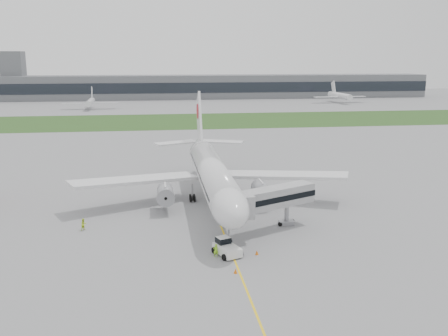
{
  "coord_description": "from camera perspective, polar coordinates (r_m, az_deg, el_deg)",
  "views": [
    {
      "loc": [
        -9.34,
        -77.36,
        24.79
      ],
      "look_at": [
        1.72,
        2.0,
        6.92
      ],
      "focal_mm": 40.0,
      "sensor_mm": 36.0,
      "label": 1
    }
  ],
  "objects": [
    {
      "name": "ground_crew_near",
      "position": [
        63.95,
        -0.94,
        -9.4
      ],
      "size": [
        0.66,
        0.46,
        1.73
      ],
      "primitive_type": "imported",
      "rotation": [
        0.0,
        0.0,
        3.22
      ],
      "color": "#8AD423",
      "rests_on": "ground"
    },
    {
      "name": "apron_markings",
      "position": [
        77.05,
        -0.55,
        -6.19
      ],
      "size": [
        70.0,
        70.0,
        0.04
      ],
      "primitive_type": null,
      "color": "yellow",
      "rests_on": "ground"
    },
    {
      "name": "airliner",
      "position": [
        84.94,
        -1.42,
        -0.44
      ],
      "size": [
        48.13,
        53.95,
        17.88
      ],
      "color": "silver",
      "rests_on": "ground"
    },
    {
      "name": "ground",
      "position": [
        81.77,
        -1.0,
        -5.08
      ],
      "size": [
        600.0,
        600.0,
        0.0
      ],
      "primitive_type": "plane",
      "color": "gray",
      "rests_on": "ground"
    },
    {
      "name": "safety_cone_left",
      "position": [
        59.63,
        1.32,
        -11.67
      ],
      "size": [
        0.45,
        0.45,
        0.62
      ],
      "primitive_type": "cone",
      "color": "#D65E0B",
      "rests_on": "ground"
    },
    {
      "name": "grass_strip",
      "position": [
        199.13,
        -5.21,
        5.38
      ],
      "size": [
        600.0,
        50.0,
        0.02
      ],
      "primitive_type": "cube",
      "color": "#2E4C1C",
      "rests_on": "ground"
    },
    {
      "name": "terminal_building",
      "position": [
        307.89,
        -6.26,
        9.19
      ],
      "size": [
        320.0,
        22.3,
        14.0
      ],
      "color": "slate",
      "rests_on": "ground"
    },
    {
      "name": "ground_crew_far",
      "position": [
        76.06,
        -15.74,
        -6.23
      ],
      "size": [
        1.1,
        1.08,
        1.78
      ],
      "primitive_type": "imported",
      "rotation": [
        0.0,
        0.0,
        0.72
      ],
      "color": "#C2E426",
      "rests_on": "ground"
    },
    {
      "name": "safety_cone_right",
      "position": [
        64.94,
        3.78,
        -9.61
      ],
      "size": [
        0.44,
        0.44,
        0.61
      ],
      "primitive_type": "cone",
      "color": "#D65E0B",
      "rests_on": "ground"
    },
    {
      "name": "distant_aircraft_left",
      "position": [
        252.19,
        -15.0,
        6.51
      ],
      "size": [
        26.99,
        24.02,
        10.02
      ],
      "primitive_type": null,
      "rotation": [
        0.0,
        0.0,
        0.04
      ],
      "color": "silver",
      "rests_on": "ground"
    },
    {
      "name": "jet_bridge",
      "position": [
        72.23,
        5.33,
        -3.53
      ],
      "size": [
        13.32,
        9.39,
        6.51
      ],
      "rotation": [
        0.0,
        0.0,
        0.45
      ],
      "color": "#B4B4B7",
      "rests_on": "ground"
    },
    {
      "name": "control_tower",
      "position": [
        320.66,
        -22.66,
        7.18
      ],
      "size": [
        12.0,
        12.0,
        56.0
      ],
      "primitive_type": null,
      "color": "slate",
      "rests_on": "ground"
    },
    {
      "name": "distant_aircraft_right",
      "position": [
        285.86,
        13.04,
        7.28
      ],
      "size": [
        31.04,
        27.78,
        11.28
      ],
      "primitive_type": null,
      "rotation": [
        0.0,
        0.0,
        0.06
      ],
      "color": "silver",
      "rests_on": "ground"
    },
    {
      "name": "pushback_tug",
      "position": [
        64.72,
        0.25,
        -9.04
      ],
      "size": [
        3.83,
        4.59,
        2.07
      ],
      "rotation": [
        0.0,
        0.0,
        0.37
      ],
      "color": "silver",
      "rests_on": "ground"
    }
  ]
}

